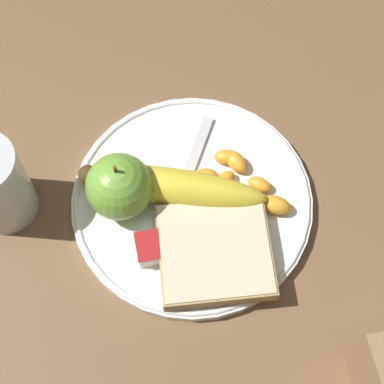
% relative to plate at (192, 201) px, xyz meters
% --- Properties ---
extents(ground_plane, '(3.00, 3.00, 0.00)m').
position_rel_plate_xyz_m(ground_plane, '(0.00, 0.00, -0.01)').
color(ground_plane, brown).
extents(plate, '(0.26, 0.26, 0.01)m').
position_rel_plate_xyz_m(plate, '(0.00, 0.00, 0.00)').
color(plate, white).
rests_on(plate, ground_plane).
extents(apple, '(0.07, 0.07, 0.08)m').
position_rel_plate_xyz_m(apple, '(-0.07, 0.01, 0.04)').
color(apple, '#72B23D').
rests_on(apple, plate).
extents(banana, '(0.20, 0.11, 0.04)m').
position_rel_plate_xyz_m(banana, '(-0.02, 0.01, 0.02)').
color(banana, yellow).
rests_on(banana, plate).
extents(bread_slice, '(0.12, 0.12, 0.02)m').
position_rel_plate_xyz_m(bread_slice, '(0.01, -0.07, 0.02)').
color(bread_slice, tan).
rests_on(bread_slice, plate).
extents(fork, '(0.10, 0.15, 0.00)m').
position_rel_plate_xyz_m(fork, '(-0.01, 0.01, 0.01)').
color(fork, silver).
rests_on(fork, plate).
extents(jam_packet, '(0.04, 0.03, 0.02)m').
position_rel_plate_xyz_m(jam_packet, '(-0.05, -0.05, 0.01)').
color(jam_packet, silver).
rests_on(jam_packet, plate).
extents(orange_segment_0, '(0.03, 0.04, 0.02)m').
position_rel_plate_xyz_m(orange_segment_0, '(0.06, 0.03, 0.01)').
color(orange_segment_0, '#F9A32D').
rests_on(orange_segment_0, plate).
extents(orange_segment_1, '(0.03, 0.03, 0.01)m').
position_rel_plate_xyz_m(orange_segment_1, '(0.07, -0.00, 0.01)').
color(orange_segment_1, '#F9A32D').
rests_on(orange_segment_1, plate).
extents(orange_segment_2, '(0.02, 0.03, 0.02)m').
position_rel_plate_xyz_m(orange_segment_2, '(0.02, 0.00, 0.01)').
color(orange_segment_2, '#F9A32D').
rests_on(orange_segment_2, plate).
extents(orange_segment_3, '(0.02, 0.03, 0.02)m').
position_rel_plate_xyz_m(orange_segment_3, '(0.03, -0.03, 0.01)').
color(orange_segment_3, '#F9A32D').
rests_on(orange_segment_3, plate).
extents(orange_segment_4, '(0.04, 0.03, 0.02)m').
position_rel_plate_xyz_m(orange_segment_4, '(0.08, -0.03, 0.01)').
color(orange_segment_4, '#F9A32D').
rests_on(orange_segment_4, plate).
extents(orange_segment_5, '(0.03, 0.03, 0.01)m').
position_rel_plate_xyz_m(orange_segment_5, '(0.04, 0.01, 0.01)').
color(orange_segment_5, '#F9A32D').
rests_on(orange_segment_5, plate).
extents(orange_segment_6, '(0.03, 0.02, 0.02)m').
position_rel_plate_xyz_m(orange_segment_6, '(0.05, 0.04, 0.01)').
color(orange_segment_6, '#F9A32D').
rests_on(orange_segment_6, plate).
extents(orange_segment_7, '(0.03, 0.02, 0.02)m').
position_rel_plate_xyz_m(orange_segment_7, '(0.02, 0.02, 0.01)').
color(orange_segment_7, '#F9A32D').
rests_on(orange_segment_7, plate).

